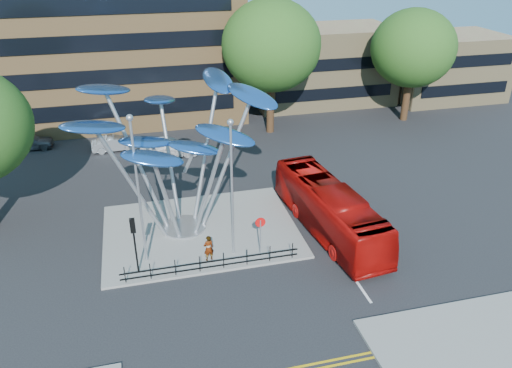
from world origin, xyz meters
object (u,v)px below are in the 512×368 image
object	(u,v)px
leaf_sculpture	(175,128)
traffic_light_island	(134,234)
red_bus	(329,209)
parked_car_mid	(115,143)
parked_car_left	(28,142)
tree_far	(413,48)
pedestrian	(209,248)
parked_car_right	(169,146)
tree_right	(271,46)
street_lamp_left	(137,179)
no_entry_sign_island	(260,230)
street_lamp_right	(232,177)

from	to	relation	value
leaf_sculpture	traffic_light_island	distance (m)	6.65
red_bus	parked_car_mid	world-z (taller)	red_bus
leaf_sculpture	parked_car_left	distance (m)	20.91
tree_far	parked_car_left	distance (m)	36.17
pedestrian	parked_car_right	size ratio (longest dim) A/B	0.32
tree_right	parked_car_mid	distance (m)	16.11
traffic_light_island	parked_car_mid	distance (m)	18.54
leaf_sculpture	parked_car_right	xyz separation A→B (m)	(0.30, 12.20, -6.15)
leaf_sculpture	red_bus	world-z (taller)	leaf_sculpture
leaf_sculpture	street_lamp_left	size ratio (longest dim) A/B	1.45
traffic_light_island	parked_car_left	world-z (taller)	traffic_light_island
no_entry_sign_island	pedestrian	xyz separation A→B (m)	(-3.01, 0.14, -0.86)
red_bus	pedestrian	xyz separation A→B (m)	(-7.88, -1.55, -0.61)
tree_far	parked_car_right	world-z (taller)	tree_far
street_lamp_left	parked_car_right	distance (m)	16.29
street_lamp_right	pedestrian	distance (m)	4.42
tree_far	parked_car_mid	bearing A→B (deg)	-177.76
leaf_sculpture	red_bus	xyz separation A→B (m)	(8.94, -2.47, -5.31)
street_lamp_right	parked_car_right	world-z (taller)	street_lamp_right
traffic_light_island	pedestrian	distance (m)	4.32
tree_right	leaf_sculpture	distance (m)	18.37
parked_car_left	parked_car_right	bearing A→B (deg)	-108.87
tree_right	parked_car_mid	world-z (taller)	tree_right
red_bus	tree_right	bearing A→B (deg)	79.94
street_lamp_right	street_lamp_left	bearing A→B (deg)	174.29
traffic_light_island	red_bus	distance (m)	12.04
tree_right	red_bus	bearing A→B (deg)	-93.63
tree_far	red_bus	size ratio (longest dim) A/B	0.96
tree_far	red_bus	distance (m)	24.00
no_entry_sign_island	tree_right	bearing A→B (deg)	72.88
no_entry_sign_island	parked_car_mid	size ratio (longest dim) A/B	0.63
street_lamp_right	no_entry_sign_island	size ratio (longest dim) A/B	3.39
parked_car_mid	parked_car_right	distance (m)	4.93
parked_car_mid	red_bus	bearing A→B (deg)	-146.37
leaf_sculpture	street_lamp_right	bearing A→B (deg)	-55.09
leaf_sculpture	red_bus	distance (m)	10.69
street_lamp_left	red_bus	distance (m)	12.01
street_lamp_right	parked_car_mid	xyz separation A→B (m)	(-6.77, 17.90, -4.45)
street_lamp_left	parked_car_mid	distance (m)	18.11
tree_far	street_lamp_left	xyz separation A→B (m)	(-26.50, -18.50, -1.75)
tree_right	street_lamp_right	xyz separation A→B (m)	(-7.50, -19.00, -2.94)
tree_right	red_bus	world-z (taller)	tree_right
tree_right	parked_car_mid	xyz separation A→B (m)	(-14.27, -1.10, -7.39)
no_entry_sign_island	parked_car_right	world-z (taller)	no_entry_sign_island
parked_car_right	red_bus	bearing A→B (deg)	-140.24
no_entry_sign_island	red_bus	bearing A→B (deg)	19.13
tree_far	leaf_sculpture	world-z (taller)	tree_far
tree_far	street_lamp_left	bearing A→B (deg)	-145.08
traffic_light_island	no_entry_sign_island	world-z (taller)	traffic_light_island
tree_far	red_bus	world-z (taller)	tree_far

